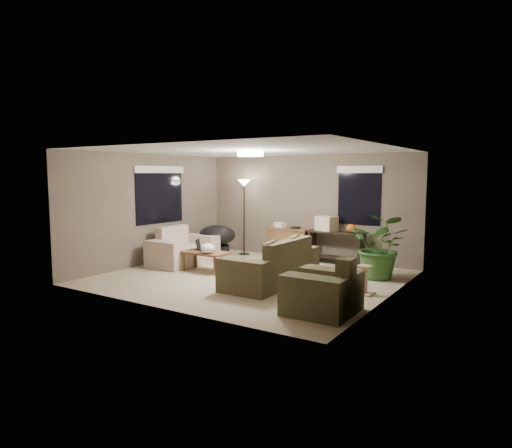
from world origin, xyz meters
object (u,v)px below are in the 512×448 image
Objects in this scene: houseplant at (381,253)px; cat_scratching_post at (364,282)px; floor_lamp at (244,192)px; desk at (289,243)px; papasan_chair at (217,239)px; loveseat at (182,251)px; main_sofa at (273,268)px; coffee_table at (205,254)px; armchair at (323,293)px; console_table at (336,245)px.

houseplant is 2.57× the size of cat_scratching_post.
floor_lamp is at bearing 167.78° from houseplant.
houseplant is at bearing -20.16° from desk.
floor_lamp is at bearing 64.91° from papasan_chair.
loveseat is 1.45× the size of desk.
main_sofa is 2.16m from houseplant.
coffee_table is 3.47m from cat_scratching_post.
houseplant reaches higher than armchair.
main_sofa reaches higher than console_table.
houseplant is at bearing 12.86° from loveseat.
coffee_table is at bearing -109.28° from desk.
desk reaches higher than cat_scratching_post.
desk and console_table have the same top height.
armchair is 2.00× the size of cat_scratching_post.
loveseat is at bearing -167.14° from houseplant.
desk is (-2.52, 3.57, 0.08)m from armchair.
armchair is at bearing -96.57° from cat_scratching_post.
armchair is 1.35m from cat_scratching_post.
houseplant is at bearing 43.68° from main_sofa.
houseplant is (0.03, 2.64, 0.20)m from armchair.
houseplant is (3.79, -0.82, -1.10)m from floor_lamp.
armchair is (1.53, -1.15, 0.00)m from main_sofa.
floor_lamp is 4.03m from houseplant.
console_table is at bearing 2.37° from floor_lamp.
coffee_table is (0.94, -0.35, 0.06)m from loveseat.
cat_scratching_post is at bearing 6.45° from main_sofa.
loveseat is at bearing -132.14° from desk.
coffee_table is 0.91× the size of desk.
houseplant is at bearing -12.22° from floor_lamp.
armchair is 0.78× the size of houseplant.
console_table is 2.73m from floor_lamp.
loveseat is 1.12m from papasan_chair.
loveseat is (-2.72, 0.51, 0.00)m from main_sofa.
coffee_table is 2.52m from floor_lamp.
papasan_chair is (-4.09, 2.75, 0.17)m from armchair.
houseplant is (3.34, 1.32, 0.14)m from coffee_table.
desk is (1.73, 1.91, 0.08)m from loveseat.
loveseat is 1.60× the size of armchair.
main_sofa and loveseat have the same top height.
papasan_chair is at bearing 147.94° from main_sofa.
main_sofa is 2.20× the size of armchair.
cat_scratching_post is at bearing -18.40° from papasan_chair.
main_sofa is 1.79m from coffee_table.
papasan_chair is 4.48m from cat_scratching_post.
console_table reaches higher than coffee_table.
coffee_table is 0.77× the size of console_table.
main_sofa reaches higher than coffee_table.
coffee_table is (-3.31, 1.32, 0.06)m from armchair.
console_table is at bearing 48.01° from coffee_table.
houseplant reaches higher than console_table.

